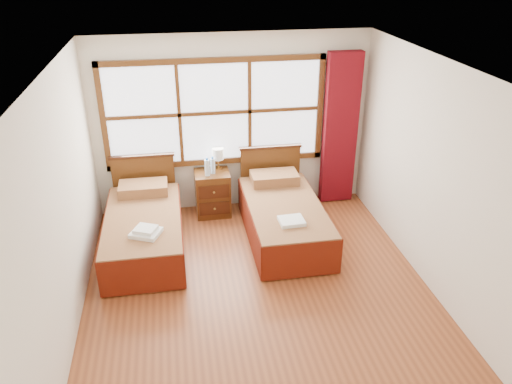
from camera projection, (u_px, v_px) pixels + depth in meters
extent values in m
plane|color=brown|center=(259.00, 292.00, 5.84)|extent=(4.50, 4.50, 0.00)
plane|color=white|center=(260.00, 69.00, 4.68)|extent=(4.50, 4.50, 0.00)
plane|color=silver|center=(232.00, 124.00, 7.24)|extent=(4.00, 0.00, 4.00)
plane|color=silver|center=(62.00, 208.00, 4.96)|extent=(0.00, 4.50, 4.50)
plane|color=silver|center=(436.00, 179.00, 5.57)|extent=(0.00, 4.50, 4.50)
cube|color=white|center=(215.00, 113.00, 7.09)|extent=(3.00, 0.02, 1.40)
cube|color=#522D12|center=(217.00, 161.00, 7.40)|extent=(3.16, 0.06, 0.08)
cube|color=#522D12|center=(213.00, 60.00, 6.74)|extent=(3.16, 0.06, 0.08)
cube|color=#522D12|center=(103.00, 119.00, 6.84)|extent=(0.08, 0.06, 1.56)
cube|color=#522D12|center=(320.00, 108.00, 7.31)|extent=(0.08, 0.06, 1.56)
cube|color=#522D12|center=(179.00, 115.00, 7.00)|extent=(0.05, 0.05, 1.40)
cube|color=#522D12|center=(250.00, 111.00, 7.15)|extent=(0.05, 0.05, 1.40)
cube|color=#522D12|center=(215.00, 113.00, 7.07)|extent=(3.00, 0.05, 0.05)
cube|color=maroon|center=(340.00, 130.00, 7.42)|extent=(0.50, 0.16, 2.30)
cube|color=#381A0B|center=(145.00, 241.00, 6.58)|extent=(0.85, 1.71, 0.28)
cube|color=#5D1D0D|center=(143.00, 224.00, 6.46)|extent=(0.96, 1.89, 0.23)
cube|color=#65190A|center=(107.00, 237.00, 6.45)|extent=(0.03, 1.89, 0.47)
cube|color=#65190A|center=(181.00, 230.00, 6.60)|extent=(0.03, 1.89, 0.47)
cube|color=#65190A|center=(142.00, 276.00, 5.69)|extent=(0.96, 0.03, 0.47)
cube|color=#5D1D0D|center=(143.00, 188.00, 6.98)|extent=(0.67, 0.39, 0.15)
cube|color=#522D12|center=(145.00, 186.00, 7.32)|extent=(0.89, 0.06, 0.93)
cube|color=#381A0B|center=(142.00, 156.00, 7.11)|extent=(0.93, 0.08, 0.04)
cube|color=#381A0B|center=(284.00, 229.00, 6.86)|extent=(0.87, 1.73, 0.28)
cube|color=#5D1D0D|center=(285.00, 212.00, 6.74)|extent=(0.97, 1.92, 0.24)
cube|color=#65190A|center=(249.00, 224.00, 6.73)|extent=(0.03, 1.92, 0.48)
cube|color=#65190A|center=(319.00, 218.00, 6.88)|extent=(0.03, 1.92, 0.48)
cube|color=#65190A|center=(302.00, 260.00, 5.97)|extent=(0.97, 0.03, 0.48)
cube|color=#5D1D0D|center=(274.00, 178.00, 7.27)|extent=(0.68, 0.40, 0.15)
cube|color=#522D12|center=(270.00, 177.00, 7.60)|extent=(0.90, 0.06, 0.94)
cube|color=#381A0B|center=(270.00, 147.00, 7.39)|extent=(0.94, 0.08, 0.04)
cube|color=#522D12|center=(213.00, 193.00, 7.40)|extent=(0.50, 0.45, 0.67)
cube|color=#381A0B|center=(215.00, 208.00, 7.26)|extent=(0.44, 0.02, 0.20)
cube|color=#381A0B|center=(214.00, 192.00, 7.14)|extent=(0.44, 0.02, 0.20)
sphere|color=#A68B38|center=(215.00, 209.00, 7.24)|extent=(0.03, 0.03, 0.03)
sphere|color=#A68B38|center=(214.00, 192.00, 7.12)|extent=(0.03, 0.03, 0.03)
cube|color=white|center=(146.00, 233.00, 6.00)|extent=(0.42, 0.40, 0.05)
cube|color=white|center=(146.00, 229.00, 5.98)|extent=(0.32, 0.30, 0.05)
cube|color=white|center=(292.00, 221.00, 6.25)|extent=(0.32, 0.28, 0.05)
cylinder|color=#BA823B|center=(219.00, 168.00, 7.37)|extent=(0.10, 0.10, 0.02)
cylinder|color=#BA823B|center=(218.00, 163.00, 7.33)|extent=(0.02, 0.02, 0.14)
cylinder|color=silver|center=(218.00, 154.00, 7.26)|extent=(0.17, 0.17, 0.17)
cylinder|color=#C1E0F8|center=(207.00, 168.00, 7.11)|extent=(0.07, 0.07, 0.24)
cylinder|color=blue|center=(207.00, 159.00, 7.05)|extent=(0.03, 0.03, 0.03)
cylinder|color=#C1E0F8|center=(213.00, 166.00, 7.18)|extent=(0.07, 0.07, 0.23)
cylinder|color=blue|center=(212.00, 158.00, 7.12)|extent=(0.03, 0.03, 0.03)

